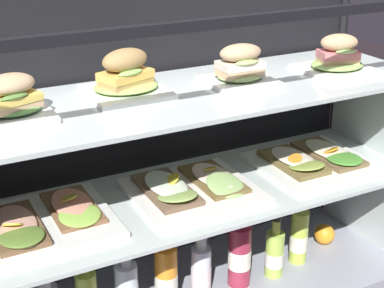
% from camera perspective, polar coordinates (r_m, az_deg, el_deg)
% --- Properties ---
extents(case_frame, '(1.42, 0.47, 0.91)m').
position_cam_1_polar(case_frame, '(1.73, -2.32, 0.86)').
color(case_frame, black).
rests_on(case_frame, ground).
extents(riser_lower_tier, '(1.36, 0.41, 0.32)m').
position_cam_1_polar(riser_lower_tier, '(1.74, -0.00, -9.75)').
color(riser_lower_tier, silver).
rests_on(riser_lower_tier, case_base_deck).
extents(shelf_lower_glass, '(1.37, 0.42, 0.01)m').
position_cam_1_polar(shelf_lower_glass, '(1.66, -0.00, -4.94)').
color(shelf_lower_glass, silver).
rests_on(shelf_lower_glass, riser_lower_tier).
extents(riser_upper_tier, '(1.36, 0.41, 0.29)m').
position_cam_1_polar(riser_upper_tier, '(1.59, -0.00, -0.19)').
color(riser_upper_tier, silver).
rests_on(riser_upper_tier, shelf_lower_glass).
extents(shelf_upper_glass, '(1.37, 0.42, 0.01)m').
position_cam_1_polar(shelf_upper_glass, '(1.54, -0.00, 4.91)').
color(shelf_upper_glass, silver).
rests_on(shelf_upper_glass, riser_upper_tier).
extents(plated_roll_sandwich_near_right_corner, '(0.17, 0.17, 0.11)m').
position_cam_1_polar(plated_roll_sandwich_near_right_corner, '(1.39, -17.12, 3.98)').
color(plated_roll_sandwich_near_right_corner, white).
rests_on(plated_roll_sandwich_near_right_corner, shelf_upper_glass).
extents(plated_roll_sandwich_near_left_corner, '(0.20, 0.20, 0.12)m').
position_cam_1_polar(plated_roll_sandwich_near_left_corner, '(1.51, -6.46, 6.34)').
color(plated_roll_sandwich_near_left_corner, white).
rests_on(plated_roll_sandwich_near_left_corner, shelf_upper_glass).
extents(plated_roll_sandwich_center, '(0.18, 0.18, 0.11)m').
position_cam_1_polar(plated_roll_sandwich_center, '(1.60, 4.72, 7.26)').
color(plated_roll_sandwich_center, white).
rests_on(plated_roll_sandwich_center, shelf_upper_glass).
extents(plated_roll_sandwich_far_right, '(0.20, 0.20, 0.11)m').
position_cam_1_polar(plated_roll_sandwich_far_right, '(1.76, 13.98, 7.98)').
color(plated_roll_sandwich_far_right, white).
rests_on(plated_roll_sandwich_far_right, shelf_upper_glass).
extents(open_sandwich_tray_center, '(0.34, 0.31, 0.06)m').
position_cam_1_polar(open_sandwich_tray_center, '(1.53, -14.08, -7.21)').
color(open_sandwich_tray_center, white).
rests_on(open_sandwich_tray_center, shelf_lower_glass).
extents(open_sandwich_tray_mid_left, '(0.34, 0.31, 0.07)m').
position_cam_1_polar(open_sandwich_tray_mid_left, '(1.64, -0.04, -4.26)').
color(open_sandwich_tray_mid_left, white).
rests_on(open_sandwich_tray_mid_left, shelf_lower_glass).
extents(open_sandwich_tray_near_left_corner, '(0.34, 0.31, 0.06)m').
position_cam_1_polar(open_sandwich_tray_near_left_corner, '(1.85, 11.66, -1.53)').
color(open_sandwich_tray_near_left_corner, white).
rests_on(open_sandwich_tray_near_left_corner, shelf_lower_glass).
extents(juice_bottle_front_right_end, '(0.07, 0.07, 0.25)m').
position_cam_1_polar(juice_bottle_front_right_end, '(1.73, -2.53, -12.57)').
color(juice_bottle_front_right_end, orange).
rests_on(juice_bottle_front_right_end, case_base_deck).
extents(juice_bottle_back_right, '(0.06, 0.06, 0.20)m').
position_cam_1_polar(juice_bottle_back_right, '(1.78, 0.89, -12.13)').
color(juice_bottle_back_right, white).
rests_on(juice_bottle_back_right, case_base_deck).
extents(juice_bottle_front_middle, '(0.07, 0.07, 0.24)m').
position_cam_1_polar(juice_bottle_front_middle, '(1.80, 4.65, -10.62)').
color(juice_bottle_front_middle, '#9B283D').
rests_on(juice_bottle_front_middle, case_base_deck).
extents(juice_bottle_back_center, '(0.06, 0.06, 0.21)m').
position_cam_1_polar(juice_bottle_back_center, '(1.87, 8.02, -10.48)').
color(juice_bottle_back_center, '#AFD150').
rests_on(juice_bottle_back_center, case_base_deck).
extents(juice_bottle_back_left, '(0.06, 0.06, 0.23)m').
position_cam_1_polar(juice_bottle_back_left, '(1.94, 10.35, -8.77)').
color(juice_bottle_back_left, '#B9D248').
rests_on(juice_bottle_back_left, case_base_deck).
extents(orange_fruit_beside_bottles, '(0.07, 0.07, 0.07)m').
position_cam_1_polar(orange_fruit_beside_bottles, '(2.08, 12.75, -8.54)').
color(orange_fruit_beside_bottles, orange).
rests_on(orange_fruit_beside_bottles, case_base_deck).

